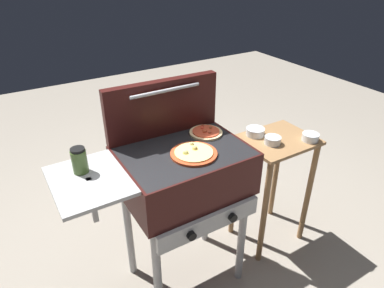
# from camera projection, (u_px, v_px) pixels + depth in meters

# --- Properties ---
(ground_plane) EXTENTS (8.00, 8.00, 0.00)m
(ground_plane) POSITION_uv_depth(u_px,v_px,m) (185.00, 273.00, 2.16)
(ground_plane) COLOR gray
(grill) EXTENTS (0.96, 0.53, 0.90)m
(grill) POSITION_uv_depth(u_px,v_px,m) (182.00, 175.00, 1.78)
(grill) COLOR #38110F
(grill) RESTS_ON ground_plane
(grill_lid_open) EXTENTS (0.63, 0.09, 0.30)m
(grill_lid_open) POSITION_uv_depth(u_px,v_px,m) (163.00, 108.00, 1.80)
(grill_lid_open) COLOR #38110F
(grill_lid_open) RESTS_ON grill
(pizza_cheese) EXTENTS (0.23, 0.23, 0.04)m
(pizza_cheese) POSITION_uv_depth(u_px,v_px,m) (194.00, 153.00, 1.67)
(pizza_cheese) COLOR #C64723
(pizza_cheese) RESTS_ON grill
(pizza_pepperoni) EXTENTS (0.18, 0.18, 0.03)m
(pizza_pepperoni) POSITION_uv_depth(u_px,v_px,m) (206.00, 132.00, 1.86)
(pizza_pepperoni) COLOR beige
(pizza_pepperoni) RESTS_ON grill
(sauce_jar) EXTENTS (0.07, 0.07, 0.12)m
(sauce_jar) POSITION_uv_depth(u_px,v_px,m) (79.00, 160.00, 1.52)
(sauce_jar) COLOR #4C6B2D
(sauce_jar) RESTS_ON grill
(prep_table) EXTENTS (0.44, 0.36, 0.78)m
(prep_table) POSITION_uv_depth(u_px,v_px,m) (274.00, 170.00, 2.18)
(prep_table) COLOR olive
(prep_table) RESTS_ON ground_plane
(topping_bowl_near) EXTENTS (0.11, 0.11, 0.04)m
(topping_bowl_near) POSITION_uv_depth(u_px,v_px,m) (255.00, 132.00, 2.11)
(topping_bowl_near) COLOR silver
(topping_bowl_near) RESTS_ON prep_table
(topping_bowl_far) EXTENTS (0.10, 0.10, 0.04)m
(topping_bowl_far) POSITION_uv_depth(u_px,v_px,m) (310.00, 137.00, 2.05)
(topping_bowl_far) COLOR silver
(topping_bowl_far) RESTS_ON prep_table
(topping_bowl_middle) EXTENTS (0.10, 0.10, 0.04)m
(topping_bowl_middle) POSITION_uv_depth(u_px,v_px,m) (273.00, 141.00, 2.01)
(topping_bowl_middle) COLOR silver
(topping_bowl_middle) RESTS_ON prep_table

